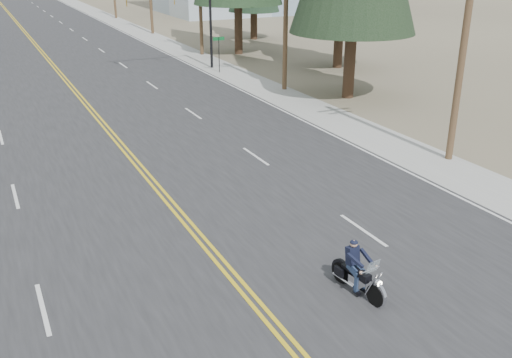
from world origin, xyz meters
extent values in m
plane|color=#776D56|center=(0.00, 0.00, 0.00)|extent=(400.00, 400.00, 0.00)
cube|color=#303033|center=(0.00, 70.00, 0.01)|extent=(20.00, 200.00, 0.01)
cube|color=#A5A5A0|center=(11.50, 70.00, 0.01)|extent=(3.00, 200.00, 0.01)
cylinder|color=black|center=(11.00, 32.00, 3.50)|extent=(0.20, 0.20, 7.00)
cylinder|color=black|center=(10.80, 30.00, 1.30)|extent=(0.06, 0.06, 2.60)
cube|color=#0C5926|center=(10.80, 30.00, 2.50)|extent=(0.90, 0.03, 0.25)
cylinder|color=brown|center=(12.50, 8.00, 5.50)|extent=(0.30, 0.30, 11.00)
cylinder|color=#382619|center=(15.01, 19.39, 1.98)|extent=(0.77, 0.77, 3.96)
cylinder|color=#382619|center=(19.90, 27.86, 1.83)|extent=(0.80, 0.80, 3.66)
cylinder|color=#382619|center=(15.56, 36.95, 2.12)|extent=(0.74, 0.74, 4.24)
cylinder|color=#382619|center=(20.66, 44.35, 1.39)|extent=(0.65, 0.65, 2.77)
camera|label=1|loc=(-5.51, -9.44, 8.56)|focal=40.00mm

